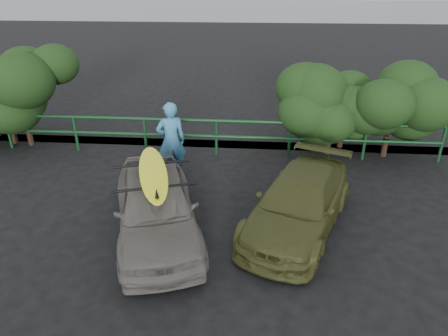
% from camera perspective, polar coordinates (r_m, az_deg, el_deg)
% --- Properties ---
extents(ground, '(80.00, 80.00, 0.00)m').
position_cam_1_polar(ground, '(7.20, -13.39, -14.15)').
color(ground, black).
extents(ocean, '(200.00, 200.00, 0.00)m').
position_cam_1_polar(ocean, '(65.39, 3.13, 21.80)').
color(ocean, slate).
rests_on(ocean, ground).
extents(guardrail, '(14.00, 0.08, 1.04)m').
position_cam_1_polar(guardrail, '(11.15, -6.23, 4.51)').
color(guardrail, '#13441F').
rests_on(guardrail, ground).
extents(shrub_left, '(3.20, 2.40, 2.58)m').
position_cam_1_polar(shrub_left, '(13.03, -27.53, 8.46)').
color(shrub_left, '#1E3D16').
rests_on(shrub_left, ground).
extents(shrub_right, '(3.20, 2.40, 2.25)m').
position_cam_1_polar(shrub_right, '(11.61, 19.35, 7.22)').
color(shrub_right, '#1E3D16').
rests_on(shrub_right, ground).
extents(sedan, '(2.54, 3.98, 1.26)m').
position_cam_1_polar(sedan, '(7.65, -9.69, -5.38)').
color(sedan, '#65605A').
rests_on(sedan, ground).
extents(olive_vehicle, '(2.77, 4.01, 1.08)m').
position_cam_1_polar(olive_vehicle, '(7.97, 10.66, -4.86)').
color(olive_vehicle, '#43461F').
rests_on(olive_vehicle, ground).
extents(man, '(0.80, 0.65, 1.91)m').
position_cam_1_polar(man, '(9.72, -7.55, 3.91)').
color(man, '#408EC0').
rests_on(man, ground).
extents(roof_rack, '(1.68, 1.40, 0.05)m').
position_cam_1_polar(roof_rack, '(7.33, -10.07, -1.00)').
color(roof_rack, black).
rests_on(roof_rack, sedan).
extents(surfboard, '(1.20, 2.44, 0.07)m').
position_cam_1_polar(surfboard, '(7.31, -10.10, -0.58)').
color(surfboard, '#F8FF1A').
rests_on(surfboard, roof_rack).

